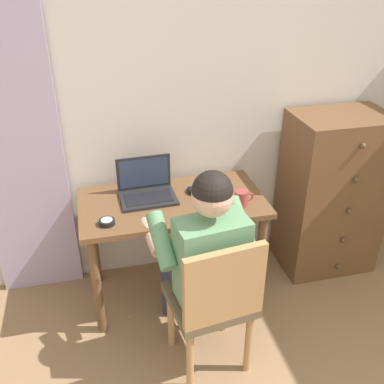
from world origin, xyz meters
name	(u,v)px	position (x,y,z in m)	size (l,w,h in m)	color
wall_back	(197,98)	(0.00, 2.20, 1.25)	(4.80, 0.05, 2.50)	beige
curtain_panel	(16,143)	(-1.12, 2.13, 1.07)	(0.52, 0.03, 2.15)	#B29EBC
desk	(173,216)	(-0.24, 1.83, 0.62)	(1.13, 0.60, 0.73)	brown
dresser	(331,194)	(0.91, 1.92, 0.58)	(0.64, 0.48, 1.16)	brown
chair	(215,300)	(-0.16, 1.17, 0.50)	(0.47, 0.45, 0.88)	brown
person_seated	(202,251)	(-0.18, 1.35, 0.68)	(0.58, 0.61, 1.20)	#33384C
laptop	(147,189)	(-0.39, 1.92, 0.78)	(0.35, 0.26, 0.24)	#232326
computer_mouse	(192,190)	(-0.11, 1.90, 0.75)	(0.06, 0.10, 0.03)	black
desk_clock	(107,222)	(-0.65, 1.65, 0.75)	(0.09, 0.09, 0.03)	black
coffee_mug	(242,198)	(0.15, 1.68, 0.78)	(0.12, 0.08, 0.09)	#9E3D38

